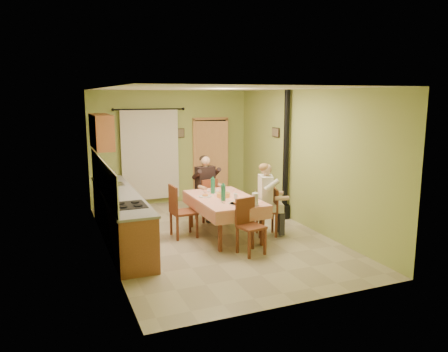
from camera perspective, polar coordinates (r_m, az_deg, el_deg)
name	(u,v)px	position (r m, az deg, el deg)	size (l,w,h in m)	color
floor	(214,236)	(8.51, -1.32, -7.87)	(4.00, 6.00, 0.01)	tan
room_shell	(214,142)	(8.12, -1.37, 4.41)	(4.04, 6.04, 2.82)	#A1B15B
kitchen_run	(120,216)	(8.32, -13.42, -5.11)	(0.64, 3.64, 1.56)	brown
upper_cabinets	(101,131)	(9.33, -15.75, 5.62)	(0.35, 1.40, 0.70)	brown
curtain	(150,154)	(10.79, -9.61, 2.81)	(1.70, 0.07, 2.22)	black
doorway	(211,159)	(11.27, -1.68, 2.19)	(0.96, 0.34, 2.15)	black
dining_table	(224,217)	(8.43, 0.05, -5.33)	(1.12, 1.85, 0.76)	#E3917A
tableware	(227,195)	(8.23, 0.45, -2.52)	(0.87, 1.59, 0.33)	white
chair_far	(206,207)	(9.49, -2.32, -4.11)	(0.44, 0.44, 0.93)	brown
chair_near	(251,237)	(7.54, 3.49, -8.00)	(0.47, 0.47, 0.95)	brown
chair_right	(267,221)	(8.52, 5.65, -5.86)	(0.46, 0.46, 0.92)	brown
chair_left	(183,222)	(8.44, -5.38, -5.98)	(0.47, 0.47, 1.02)	brown
man_far	(206,181)	(9.37, -2.38, -0.59)	(0.62, 0.53, 1.39)	black
man_right	(267,191)	(8.37, 5.65, -1.98)	(0.56, 0.64, 1.39)	silver
stove_flue	(285,173)	(9.58, 8.03, 0.45)	(0.24, 0.24, 2.80)	black
picture_back	(181,133)	(11.01, -5.68, 5.60)	(0.19, 0.03, 0.23)	black
picture_right	(276,132)	(10.03, 6.77, 5.68)	(0.03, 0.31, 0.21)	brown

